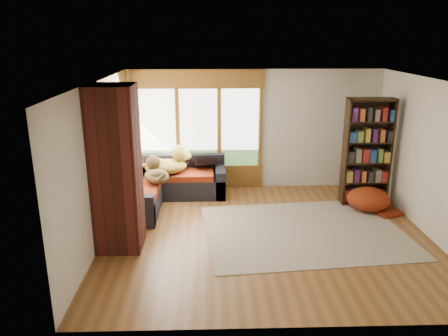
# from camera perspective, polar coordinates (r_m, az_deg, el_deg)

# --- Properties ---
(floor) EXTENTS (5.50, 5.50, 0.00)m
(floor) POSITION_cam_1_polar(r_m,az_deg,el_deg) (7.63, 5.50, -8.61)
(floor) COLOR brown
(floor) RESTS_ON ground
(ceiling) EXTENTS (5.50, 5.50, 0.00)m
(ceiling) POSITION_cam_1_polar(r_m,az_deg,el_deg) (6.92, 6.11, 11.20)
(ceiling) COLOR white
(wall_back) EXTENTS (5.50, 0.04, 2.60)m
(wall_back) POSITION_cam_1_polar(r_m,az_deg,el_deg) (9.58, 3.88, 5.00)
(wall_back) COLOR silver
(wall_back) RESTS_ON ground
(wall_front) EXTENTS (5.50, 0.04, 2.60)m
(wall_front) POSITION_cam_1_polar(r_m,az_deg,el_deg) (4.85, 9.58, -7.51)
(wall_front) COLOR silver
(wall_front) RESTS_ON ground
(wall_left) EXTENTS (0.04, 5.00, 2.60)m
(wall_left) POSITION_cam_1_polar(r_m,az_deg,el_deg) (7.33, -16.04, 0.59)
(wall_left) COLOR silver
(wall_left) RESTS_ON ground
(wall_right) EXTENTS (0.04, 5.00, 2.60)m
(wall_right) POSITION_cam_1_polar(r_m,az_deg,el_deg) (8.00, 25.71, 0.90)
(wall_right) COLOR silver
(wall_right) RESTS_ON ground
(windows_back) EXTENTS (2.82, 0.10, 1.90)m
(windows_back) POSITION_cam_1_polar(r_m,az_deg,el_deg) (9.49, -3.36, 5.21)
(windows_back) COLOR brown
(windows_back) RESTS_ON wall_back
(windows_left) EXTENTS (0.10, 2.62, 1.90)m
(windows_left) POSITION_cam_1_polar(r_m,az_deg,el_deg) (8.44, -13.96, 3.23)
(windows_left) COLOR brown
(windows_left) RESTS_ON wall_left
(roller_blind) EXTENTS (0.03, 0.72, 0.90)m
(roller_blind) POSITION_cam_1_polar(r_m,az_deg,el_deg) (9.15, -12.90, 6.92)
(roller_blind) COLOR #667D53
(roller_blind) RESTS_ON wall_left
(brick_chimney) EXTENTS (0.70, 0.70, 2.60)m
(brick_chimney) POSITION_cam_1_polar(r_m,az_deg,el_deg) (6.93, -13.91, -0.20)
(brick_chimney) COLOR #471914
(brick_chimney) RESTS_ON ground
(sectional_sofa) EXTENTS (2.20, 2.20, 0.80)m
(sectional_sofa) POSITION_cam_1_polar(r_m,az_deg,el_deg) (9.08, -8.13, -2.35)
(sectional_sofa) COLOR black
(sectional_sofa) RESTS_ON ground
(area_rug) EXTENTS (3.63, 2.91, 0.01)m
(area_rug) POSITION_cam_1_polar(r_m,az_deg,el_deg) (7.83, 10.38, -8.08)
(area_rug) COLOR beige
(area_rug) RESTS_ON ground
(bookshelf) EXTENTS (0.92, 0.31, 2.14)m
(bookshelf) POSITION_cam_1_polar(r_m,az_deg,el_deg) (9.04, 18.18, 1.96)
(bookshelf) COLOR black
(bookshelf) RESTS_ON ground
(pouf) EXTENTS (1.07, 1.07, 0.44)m
(pouf) POSITION_cam_1_polar(r_m,az_deg,el_deg) (8.97, 18.34, -3.81)
(pouf) COLOR maroon
(pouf) RESTS_ON area_rug
(dog_tan) EXTENTS (1.02, 0.80, 0.50)m
(dog_tan) POSITION_cam_1_polar(r_m,az_deg,el_deg) (9.04, -7.16, 0.84)
(dog_tan) COLOR olive
(dog_tan) RESTS_ON sectional_sofa
(dog_brindle) EXTENTS (0.68, 0.84, 0.41)m
(dog_brindle) POSITION_cam_1_polar(r_m,az_deg,el_deg) (8.59, -8.90, -0.43)
(dog_brindle) COLOR black
(dog_brindle) RESTS_ON sectional_sofa
(throw_pillows) EXTENTS (1.98, 1.68, 0.45)m
(throw_pillows) POSITION_cam_1_polar(r_m,az_deg,el_deg) (8.98, -7.65, 0.65)
(throw_pillows) COLOR black
(throw_pillows) RESTS_ON sectional_sofa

